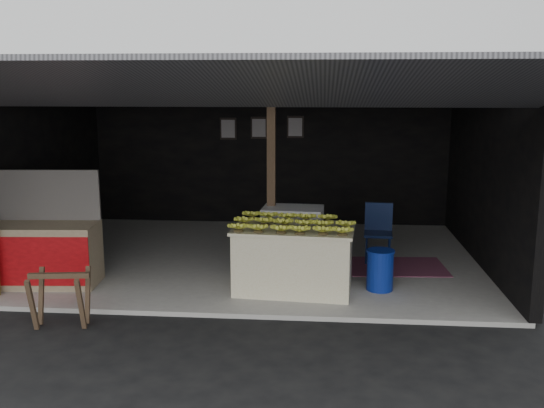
# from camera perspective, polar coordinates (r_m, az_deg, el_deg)

# --- Properties ---
(ground) EXTENTS (80.00, 80.00, 0.00)m
(ground) POSITION_cam_1_polar(r_m,az_deg,el_deg) (7.37, -3.74, -10.71)
(ground) COLOR black
(ground) RESTS_ON ground
(concrete_slab) EXTENTS (7.00, 5.00, 0.06)m
(concrete_slab) POSITION_cam_1_polar(r_m,az_deg,el_deg) (9.70, -1.52, -5.08)
(concrete_slab) COLOR gray
(concrete_slab) RESTS_ON ground
(shophouse) EXTENTS (7.40, 7.29, 3.02)m
(shophouse) POSITION_cam_1_polar(r_m,az_deg,el_deg) (9.65, -1.37, 7.33)
(shophouse) COLOR black
(shophouse) RESTS_ON ground
(banana_table) EXTENTS (1.63, 1.08, 0.86)m
(banana_table) POSITION_cam_1_polar(r_m,az_deg,el_deg) (8.01, 2.06, -5.16)
(banana_table) COLOR silver
(banana_table) RESTS_ON concrete_slab
(banana_pile) EXTENTS (1.50, 0.98, 0.17)m
(banana_pile) POSITION_cam_1_polar(r_m,az_deg,el_deg) (7.89, 2.09, -1.59)
(banana_pile) COLOR yellow
(banana_pile) RESTS_ON banana_table
(white_crate) EXTENTS (0.90, 0.64, 0.95)m
(white_crate) POSITION_cam_1_polar(r_m,az_deg,el_deg) (8.81, 1.95, -3.35)
(white_crate) COLOR white
(white_crate) RESTS_ON concrete_slab
(neighbor_stall) EXTENTS (1.54, 0.79, 1.54)m
(neighbor_stall) POSITION_cam_1_polar(r_m,az_deg,el_deg) (8.81, -20.83, -4.16)
(neighbor_stall) COLOR #998466
(neighbor_stall) RESTS_ON concrete_slab
(sawhorse) EXTENTS (0.68, 0.65, 0.65)m
(sawhorse) POSITION_cam_1_polar(r_m,az_deg,el_deg) (7.36, -19.32, -7.94)
(sawhorse) COLOR brown
(sawhorse) RESTS_ON ground
(water_barrel) EXTENTS (0.35, 0.35, 0.51)m
(water_barrel) POSITION_cam_1_polar(r_m,az_deg,el_deg) (8.20, 10.13, -6.23)
(water_barrel) COLOR navy
(water_barrel) RESTS_ON concrete_slab
(plastic_chair) EXTENTS (0.46, 0.46, 0.90)m
(plastic_chair) POSITION_cam_1_polar(r_m,az_deg,el_deg) (9.47, 9.98, -2.17)
(plastic_chair) COLOR #091333
(plastic_chair) RESTS_ON concrete_slab
(magenta_rug) EXTENTS (1.56, 1.09, 0.01)m
(magenta_rug) POSITION_cam_1_polar(r_m,az_deg,el_deg) (9.31, 11.43, -5.78)
(magenta_rug) COLOR maroon
(magenta_rug) RESTS_ON concrete_slab
(picture_frames) EXTENTS (1.62, 0.04, 0.46)m
(picture_frames) POSITION_cam_1_polar(r_m,az_deg,el_deg) (11.74, -1.07, 7.18)
(picture_frames) COLOR black
(picture_frames) RESTS_ON shophouse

